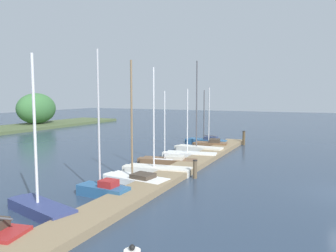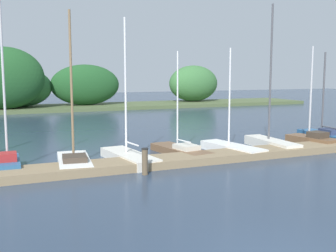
{
  "view_description": "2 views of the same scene",
  "coord_description": "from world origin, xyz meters",
  "px_view_note": "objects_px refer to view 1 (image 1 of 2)",
  "views": [
    {
      "loc": [
        -17.85,
        1.89,
        4.96
      ],
      "look_at": [
        1.67,
        11.14,
        2.86
      ],
      "focal_mm": 34.68,
      "sensor_mm": 36.0,
      "label": 1
    },
    {
      "loc": [
        -5.69,
        -6.81,
        4.1
      ],
      "look_at": [
        2.54,
        12.3,
        1.43
      ],
      "focal_mm": 43.7,
      "sensor_mm": 36.0,
      "label": 2
    }
  ],
  "objects_px": {
    "sailboat_8": "(197,147)",
    "mooring_piling_2": "(244,138)",
    "sailboat_5": "(156,169)",
    "mooring_piling_1": "(195,169)",
    "sailboat_6": "(167,160)",
    "sailboat_9": "(210,144)",
    "sailboat_3": "(102,187)",
    "sailboat_10": "(205,141)",
    "sailboat_4": "(135,177)",
    "sailboat_2": "(39,205)",
    "sailboat_7": "(189,154)"
  },
  "relations": [
    {
      "from": "sailboat_3",
      "to": "sailboat_5",
      "type": "height_order",
      "value": "sailboat_3"
    },
    {
      "from": "sailboat_5",
      "to": "sailboat_6",
      "type": "bearing_deg",
      "value": -86.05
    },
    {
      "from": "sailboat_5",
      "to": "mooring_piling_2",
      "type": "relative_size",
      "value": 4.78
    },
    {
      "from": "sailboat_3",
      "to": "sailboat_4",
      "type": "distance_m",
      "value": 2.76
    },
    {
      "from": "sailboat_5",
      "to": "mooring_piling_2",
      "type": "xyz_separation_m",
      "value": [
        14.0,
        -2.51,
        0.41
      ]
    },
    {
      "from": "sailboat_6",
      "to": "mooring_piling_2",
      "type": "xyz_separation_m",
      "value": [
        11.03,
        -3.12,
        0.45
      ]
    },
    {
      "from": "sailboat_3",
      "to": "sailboat_6",
      "type": "height_order",
      "value": "sailboat_3"
    },
    {
      "from": "sailboat_7",
      "to": "mooring_piling_2",
      "type": "relative_size",
      "value": 3.9
    },
    {
      "from": "sailboat_5",
      "to": "sailboat_9",
      "type": "relative_size",
      "value": 1.18
    },
    {
      "from": "sailboat_8",
      "to": "mooring_piling_2",
      "type": "distance_m",
      "value": 6.32
    },
    {
      "from": "mooring_piling_1",
      "to": "sailboat_6",
      "type": "bearing_deg",
      "value": 46.96
    },
    {
      "from": "sailboat_2",
      "to": "sailboat_6",
      "type": "relative_size",
      "value": 1.27
    },
    {
      "from": "sailboat_4",
      "to": "mooring_piling_2",
      "type": "bearing_deg",
      "value": -92.06
    },
    {
      "from": "sailboat_4",
      "to": "sailboat_5",
      "type": "bearing_deg",
      "value": -84.03
    },
    {
      "from": "sailboat_3",
      "to": "sailboat_10",
      "type": "bearing_deg",
      "value": -85.91
    },
    {
      "from": "sailboat_7",
      "to": "sailboat_9",
      "type": "bearing_deg",
      "value": -99.6
    },
    {
      "from": "sailboat_3",
      "to": "sailboat_4",
      "type": "bearing_deg",
      "value": -92.95
    },
    {
      "from": "sailboat_7",
      "to": "mooring_piling_1",
      "type": "relative_size",
      "value": 4.91
    },
    {
      "from": "sailboat_8",
      "to": "mooring_piling_2",
      "type": "bearing_deg",
      "value": -113.68
    },
    {
      "from": "sailboat_5",
      "to": "mooring_piling_1",
      "type": "distance_m",
      "value": 2.71
    },
    {
      "from": "sailboat_6",
      "to": "sailboat_9",
      "type": "relative_size",
      "value": 0.93
    },
    {
      "from": "sailboat_2",
      "to": "sailboat_10",
      "type": "relative_size",
      "value": 1.23
    },
    {
      "from": "sailboat_8",
      "to": "sailboat_10",
      "type": "distance_m",
      "value": 4.84
    },
    {
      "from": "sailboat_6",
      "to": "mooring_piling_1",
      "type": "relative_size",
      "value": 4.74
    },
    {
      "from": "sailboat_4",
      "to": "mooring_piling_1",
      "type": "distance_m",
      "value": 3.62
    },
    {
      "from": "sailboat_4",
      "to": "sailboat_5",
      "type": "distance_m",
      "value": 2.49
    },
    {
      "from": "sailboat_6",
      "to": "sailboat_7",
      "type": "bearing_deg",
      "value": -112.75
    },
    {
      "from": "sailboat_5",
      "to": "sailboat_8",
      "type": "height_order",
      "value": "sailboat_8"
    },
    {
      "from": "sailboat_2",
      "to": "mooring_piling_1",
      "type": "height_order",
      "value": "sailboat_2"
    },
    {
      "from": "sailboat_3",
      "to": "sailboat_10",
      "type": "xyz_separation_m",
      "value": [
        18.31,
        0.92,
        -0.11
      ]
    },
    {
      "from": "sailboat_10",
      "to": "mooring_piling_1",
      "type": "height_order",
      "value": "sailboat_10"
    },
    {
      "from": "sailboat_5",
      "to": "sailboat_7",
      "type": "height_order",
      "value": "sailboat_5"
    },
    {
      "from": "sailboat_8",
      "to": "mooring_piling_1",
      "type": "height_order",
      "value": "sailboat_8"
    },
    {
      "from": "sailboat_6",
      "to": "sailboat_10",
      "type": "distance_m",
      "value": 10.12
    },
    {
      "from": "mooring_piling_1",
      "to": "mooring_piling_2",
      "type": "relative_size",
      "value": 0.79
    },
    {
      "from": "sailboat_4",
      "to": "sailboat_8",
      "type": "xyz_separation_m",
      "value": [
        10.81,
        0.22,
        0.07
      ]
    },
    {
      "from": "mooring_piling_2",
      "to": "sailboat_7",
      "type": "bearing_deg",
      "value": 163.36
    },
    {
      "from": "sailboat_3",
      "to": "sailboat_10",
      "type": "height_order",
      "value": "sailboat_3"
    },
    {
      "from": "sailboat_2",
      "to": "sailboat_8",
      "type": "distance_m",
      "value": 16.64
    },
    {
      "from": "sailboat_9",
      "to": "sailboat_3",
      "type": "bearing_deg",
      "value": 80.29
    },
    {
      "from": "sailboat_9",
      "to": "sailboat_10",
      "type": "height_order",
      "value": "sailboat_9"
    },
    {
      "from": "sailboat_4",
      "to": "mooring_piling_2",
      "type": "xyz_separation_m",
      "value": [
        16.49,
        -2.54,
        0.38
      ]
    },
    {
      "from": "sailboat_7",
      "to": "sailboat_4",
      "type": "bearing_deg",
      "value": 80.3
    },
    {
      "from": "sailboat_7",
      "to": "mooring_piling_2",
      "type": "height_order",
      "value": "sailboat_7"
    },
    {
      "from": "sailboat_2",
      "to": "sailboat_8",
      "type": "relative_size",
      "value": 0.85
    },
    {
      "from": "sailboat_8",
      "to": "sailboat_9",
      "type": "distance_m",
      "value": 2.7
    },
    {
      "from": "sailboat_5",
      "to": "mooring_piling_1",
      "type": "bearing_deg",
      "value": 170.04
    },
    {
      "from": "sailboat_6",
      "to": "mooring_piling_2",
      "type": "bearing_deg",
      "value": -115.52
    },
    {
      "from": "sailboat_3",
      "to": "sailboat_4",
      "type": "relative_size",
      "value": 1.04
    },
    {
      "from": "sailboat_5",
      "to": "sailboat_8",
      "type": "xyz_separation_m",
      "value": [
        8.32,
        0.26,
        0.1
      ]
    }
  ]
}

